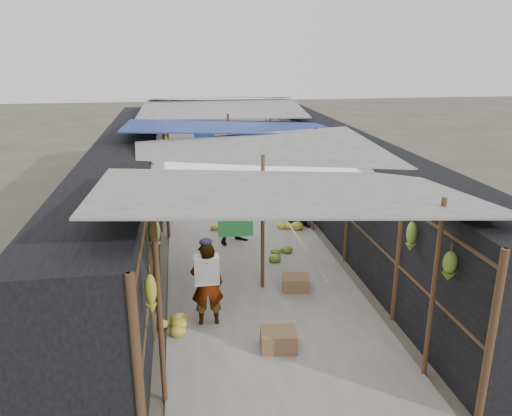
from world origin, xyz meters
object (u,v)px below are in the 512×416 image
vendor_seated (307,212)px  vendor_elderly (207,284)px  crate_near (279,340)px  black_basin (298,221)px  shopper_blue (238,207)px

vendor_seated → vendor_elderly: bearing=-29.5°
crate_near → vendor_seated: bearing=77.6°
black_basin → vendor_elderly: (-2.67, -4.65, 0.64)m
vendor_elderly → black_basin: bearing=-119.8°
crate_near → vendor_elderly: bearing=144.3°
shopper_blue → vendor_seated: shopper_blue is taller
crate_near → shopper_blue: bearing=97.5°
crate_near → shopper_blue: 4.55m
black_basin → shopper_blue: bearing=-148.1°
shopper_blue → vendor_seated: size_ratio=2.09×
crate_near → black_basin: (1.66, 5.57, -0.08)m
black_basin → shopper_blue: shopper_blue is taller
black_basin → vendor_seated: (0.15, -0.34, 0.34)m
vendor_seated → crate_near: bearing=-15.4°
vendor_elderly → shopper_blue: 3.70m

